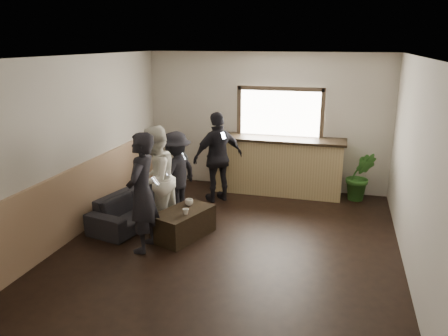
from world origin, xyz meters
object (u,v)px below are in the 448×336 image
(bar_counter, at_px, (276,162))
(person_b, at_px, (155,179))
(person_a, at_px, (142,193))
(person_d, at_px, (218,157))
(cup_b, at_px, (186,212))
(coffee_table, at_px, (184,223))
(potted_plant, at_px, (360,176))
(person_c, at_px, (176,174))
(sofa, at_px, (138,206))
(cup_a, at_px, (189,202))

(bar_counter, xyz_separation_m, person_b, (-1.61, -2.35, 0.22))
(person_a, xyz_separation_m, person_d, (0.49, 2.29, -0.02))
(cup_b, height_order, person_b, person_b)
(person_b, bearing_deg, person_d, 165.64)
(coffee_table, relative_size, potted_plant, 1.01)
(bar_counter, relative_size, person_a, 1.52)
(cup_b, relative_size, person_c, 0.06)
(person_c, bearing_deg, cup_b, 46.52)
(cup_b, xyz_separation_m, person_b, (-0.62, 0.29, 0.38))
(sofa, height_order, person_c, person_c)
(person_c, bearing_deg, sofa, -29.47)
(sofa, xyz_separation_m, cup_a, (0.99, -0.14, 0.23))
(sofa, relative_size, potted_plant, 1.87)
(coffee_table, bearing_deg, cup_a, 87.14)
(sofa, xyz_separation_m, cup_b, (1.07, -0.52, 0.22))
(bar_counter, relative_size, cup_a, 20.53)
(person_b, bearing_deg, cup_b, 71.36)
(bar_counter, bearing_deg, person_c, -133.11)
(cup_a, xyz_separation_m, person_b, (-0.54, -0.09, 0.37))
(cup_b, bearing_deg, sofa, 154.14)
(cup_a, distance_m, cup_b, 0.39)
(cup_a, xyz_separation_m, person_c, (-0.47, 0.62, 0.26))
(potted_plant, height_order, person_c, person_c)
(person_a, distance_m, person_b, 0.73)
(bar_counter, bearing_deg, potted_plant, -1.60)
(person_c, xyz_separation_m, person_d, (0.53, 0.87, 0.11))
(sofa, height_order, person_b, person_b)
(sofa, relative_size, person_d, 1.06)
(sofa, xyz_separation_m, person_d, (1.06, 1.35, 0.60))
(bar_counter, xyz_separation_m, potted_plant, (1.64, -0.05, -0.15))
(coffee_table, bearing_deg, person_c, 117.64)
(coffee_table, relative_size, person_a, 0.56)
(sofa, relative_size, person_a, 1.03)
(cup_b, bearing_deg, person_a, -140.14)
(cup_a, height_order, person_d, person_d)
(person_a, height_order, person_b, person_a)
(person_a, bearing_deg, person_c, 178.44)
(bar_counter, height_order, person_d, bar_counter)
(bar_counter, distance_m, cup_a, 2.51)
(cup_b, bearing_deg, cup_a, 102.10)
(bar_counter, distance_m, person_d, 1.29)
(coffee_table, relative_size, person_d, 0.57)
(potted_plant, xyz_separation_m, person_b, (-3.25, -2.30, 0.38))
(sofa, relative_size, coffee_table, 1.85)
(sofa, relative_size, cup_b, 19.22)
(person_c, bearing_deg, person_d, 166.36)
(cup_a, height_order, person_a, person_a)
(bar_counter, bearing_deg, coffee_table, -113.38)
(sofa, height_order, potted_plant, potted_plant)
(sofa, bearing_deg, person_c, -34.76)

